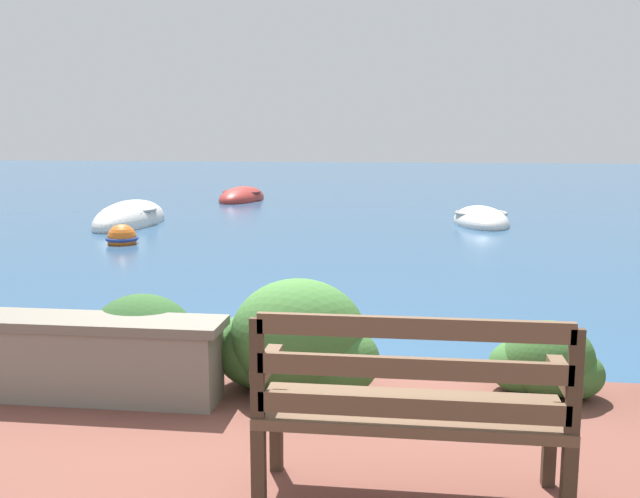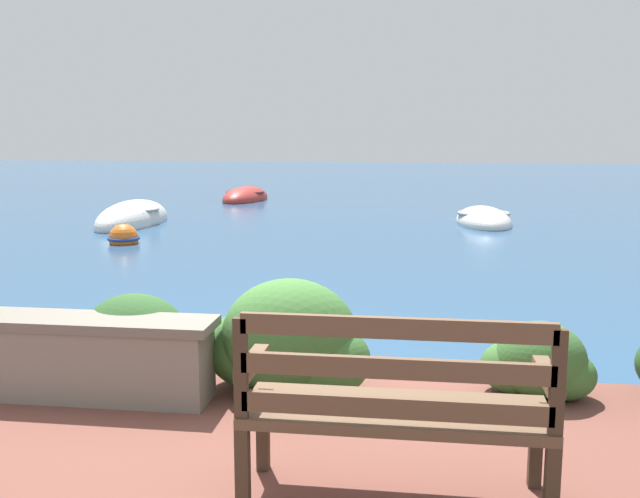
% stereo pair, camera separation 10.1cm
% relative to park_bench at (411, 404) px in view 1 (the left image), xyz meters
% --- Properties ---
extents(ground_plane, '(80.00, 80.00, 0.00)m').
position_rel_park_bench_xyz_m(ground_plane, '(-1.10, 1.80, -0.70)').
color(ground_plane, navy).
extents(park_bench, '(1.40, 0.48, 0.93)m').
position_rel_park_bench_xyz_m(park_bench, '(0.00, 0.00, 0.00)').
color(park_bench, '#433123').
rests_on(park_bench, patio_terrace).
extents(stone_wall, '(1.74, 0.39, 0.53)m').
position_rel_park_bench_xyz_m(stone_wall, '(-2.02, 1.07, -0.21)').
color(stone_wall, gray).
rests_on(stone_wall, patio_terrace).
extents(hedge_clump_centre, '(0.91, 0.65, 0.62)m').
position_rel_park_bench_xyz_m(hedge_clump_centre, '(-1.80, 1.37, -0.22)').
color(hedge_clump_centre, '#284C23').
rests_on(hedge_clump_centre, patio_terrace).
extents(hedge_clump_right, '(1.11, 0.80, 0.75)m').
position_rel_park_bench_xyz_m(hedge_clump_right, '(-0.74, 1.36, -0.16)').
color(hedge_clump_right, '#38662D').
rests_on(hedge_clump_right, patio_terrace).
extents(hedge_clump_far_right, '(0.72, 0.52, 0.49)m').
position_rel_park_bench_xyz_m(hedge_clump_far_right, '(0.87, 1.50, -0.27)').
color(hedge_clump_far_right, '#38662D').
rests_on(hedge_clump_far_right, patio_terrace).
extents(rowboat_nearest, '(1.10, 2.90, 0.87)m').
position_rel_park_bench_xyz_m(rowboat_nearest, '(-5.80, 11.03, -0.63)').
color(rowboat_nearest, silver).
rests_on(rowboat_nearest, ground_plane).
extents(rowboat_mid, '(1.31, 2.31, 0.65)m').
position_rel_park_bench_xyz_m(rowboat_mid, '(1.45, 12.01, -0.65)').
color(rowboat_mid, silver).
rests_on(rowboat_mid, ground_plane).
extents(rowboat_far, '(1.26, 2.48, 0.67)m').
position_rel_park_bench_xyz_m(rowboat_far, '(-4.72, 16.45, -0.64)').
color(rowboat_far, '#9E2D28').
rests_on(rowboat_far, ground_plane).
extents(mooring_buoy, '(0.55, 0.55, 0.50)m').
position_rel_park_bench_xyz_m(mooring_buoy, '(-4.93, 8.51, -0.62)').
color(mooring_buoy, orange).
rests_on(mooring_buoy, ground_plane).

